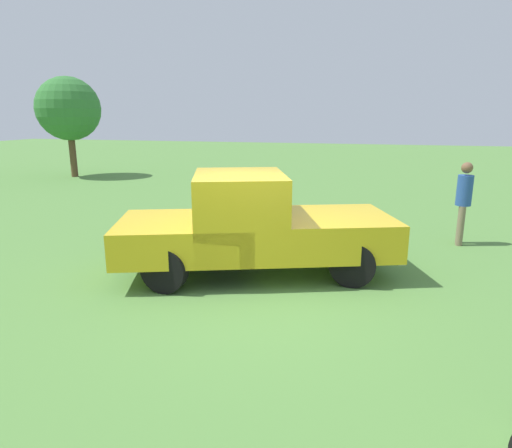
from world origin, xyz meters
The scene contains 4 objects.
ground_plane centered at (0.00, 0.00, 0.00)m, with size 80.00×80.00×0.00m, color #54843D.
pickup_truck centered at (-0.38, 0.92, 0.93)m, with size 5.14×3.43×1.80m.
person_bystander centered at (3.59, 3.89, 1.03)m, with size 0.36×0.36×1.81m.
tree_back_left centered at (-11.89, 11.15, 3.07)m, with size 2.83×2.83×4.50m.
Camera 1 is at (1.74, -6.27, 2.75)m, focal length 30.72 mm.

